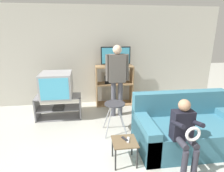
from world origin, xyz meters
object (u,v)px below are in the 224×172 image
Objects in this scene: person_seated_child at (184,130)px; remote_control_white at (128,140)px; tv_stand at (59,107)px; couch at (187,129)px; folding_stool at (115,108)px; person_standing_adult at (117,74)px; snack_table at (124,144)px; television_flat at (116,57)px; television_main at (57,85)px; remote_control_black at (125,139)px; media_shelf at (114,85)px.

remote_control_white is at bearing 161.84° from person_seated_child.
tv_stand is 7.07× the size of remote_control_white.
folding_stool is at bearing 153.91° from couch.
couch is at bearing -52.88° from person_standing_adult.
snack_table is at bearing 163.37° from person_seated_child.
person_standing_adult is at bearing -96.32° from television_flat.
folding_stool is at bearing -34.86° from television_main.
remote_control_white is at bearing -53.97° from television_main.
television_flat reaches higher than snack_table.
television_flat is 2.52m from couch.
couch is at bearing -12.59° from remote_control_black.
tv_stand is at bearing 144.83° from folding_stool.
person_standing_adult is at bearing 84.73° from snack_table.
snack_table is at bearing -55.49° from tv_stand.
media_shelf reaches higher than couch.
television_main is 2.83m from couch.
tv_stand is 0.57× the size of couch.
television_flat is 1.23× the size of folding_stool.
snack_table is 0.89m from person_seated_child.
remote_control_black reaches higher than snack_table.
tv_stand is at bearing 98.96° from remote_control_black.
person_seated_child is at bearing -44.58° from television_main.
folding_stool is 4.38× the size of remote_control_black.
remote_control_black is at bearing 66.89° from snack_table.
media_shelf reaches higher than remote_control_black.
television_main is at bearing 135.42° from person_seated_child.
person_standing_adult is at bearing 77.78° from folding_stool.
remote_control_black is (1.22, -1.71, -0.42)m from television_main.
folding_stool is (1.19, -0.84, 0.27)m from tv_stand.
television_flat is (1.44, 0.68, 1.05)m from tv_stand.
remote_control_white is (0.04, -0.03, 0.00)m from remote_control_black.
television_main is at bearing -142.64° from tv_stand.
couch is at bearing -30.83° from tv_stand.
television_flat is (1.44, 0.69, 0.51)m from television_main.
couch is (2.38, -1.42, 0.04)m from tv_stand.
snack_table is 2.60× the size of remote_control_black.
folding_stool is 4.38× the size of remote_control_white.
remote_control_white is (1.26, -1.74, -0.42)m from television_main.
remote_control_white is (0.07, -0.90, -0.14)m from folding_stool.
remote_control_white is at bearing -85.69° from folding_stool.
snack_table is 1.23m from couch.
television_main is 4.70× the size of remote_control_black.
couch is 1.69× the size of person_seated_child.
television_main is 1.48m from folding_stool.
remote_control_black is (0.03, -0.87, -0.14)m from folding_stool.
tv_stand is 0.94× the size of media_shelf.
couch is at bearing -65.76° from television_flat.
person_standing_adult reaches higher than person_seated_child.
remote_control_black is at bearing 160.84° from person_seated_child.
couch is (1.13, 0.32, -0.09)m from remote_control_white.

